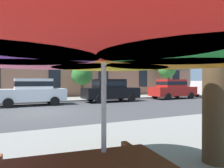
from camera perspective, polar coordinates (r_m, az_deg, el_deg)
ground_plane at (r=11.43m, az=-18.43°, el=-7.33°), size 120.00×120.00×0.00m
sidewalk_far at (r=18.14m, az=-21.60°, el=-4.21°), size 56.00×3.60×0.12m
apartment_building at (r=26.68m, az=-23.30°, el=10.99°), size 40.32×12.08×12.80m
sedan_white at (r=15.00m, az=-20.76°, el=-1.81°), size 4.40×1.98×1.78m
sedan_black at (r=16.64m, az=-0.48°, el=-1.53°), size 4.40×1.98×1.78m
sedan_red at (r=20.31m, az=15.91°, el=-1.17°), size 4.40×1.98×1.78m
pickup_white at (r=24.82m, az=26.22°, el=-0.71°), size 5.10×2.12×2.20m
street_tree_middle at (r=19.36m, az=-8.04°, el=2.55°), size 1.88×1.88×3.19m
street_tree_right at (r=24.97m, az=14.54°, el=4.08°), size 1.98×2.00×4.04m
patio_umbrella at (r=2.46m, az=-2.23°, el=10.92°), size 4.02×3.73×2.30m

